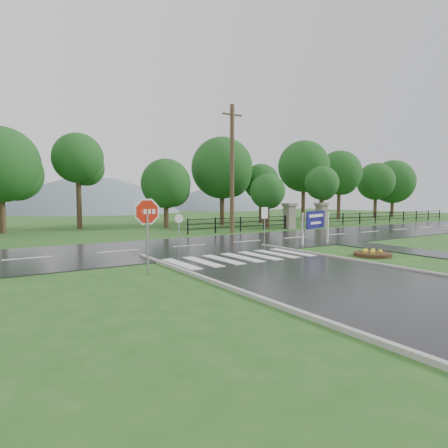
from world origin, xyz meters
TOP-DOWN VIEW (x-y plane):
  - ground at (0.00, 0.00)m, footprint 120.00×120.00m
  - main_road at (0.00, 10.00)m, footprint 90.00×8.00m
  - walkway at (8.50, 4.00)m, footprint 2.20×11.00m
  - crosswalk at (0.00, 5.00)m, footprint 6.50×2.80m
  - curb_left at (-3.55, -4.00)m, footprint 0.15×24.00m
  - pillar_west at (13.00, 16.00)m, footprint 1.00×1.00m
  - pillar_east at (17.00, 16.00)m, footprint 1.00×1.00m
  - fence_west at (7.75, 16.00)m, footprint 9.58×0.08m
  - fence_east at (27.75, 16.00)m, footprint 20.58×0.08m
  - hills at (3.49, 65.00)m, footprint 102.00×48.00m
  - treeline at (1.00, 24.00)m, footprint 83.20×5.20m
  - stop_sign at (-4.78, 3.98)m, footprint 1.27×0.07m
  - estate_billboard at (6.64, 6.91)m, footprint 2.16×0.71m
  - flower_bed at (5.53, 2.30)m, footprint 1.69×1.69m
  - reg_sign_small at (3.11, 7.25)m, footprint 0.49×0.10m
  - reg_sign_round at (-1.45, 8.32)m, footprint 0.44×0.11m
  - utility_pole_east at (6.58, 15.50)m, footprint 1.74×0.33m
  - entrance_tree_left at (11.73, 17.50)m, footprint 3.14×3.14m
  - entrance_tree_right at (18.64, 17.50)m, footprint 3.33×3.33m

SIDE VIEW (x-z plane):
  - hills at x=3.49m, z-range -39.54..8.46m
  - ground at x=0.00m, z-range 0.00..0.00m
  - main_road at x=0.00m, z-range -0.02..0.02m
  - walkway at x=8.50m, z-range -0.02..0.02m
  - curb_left at x=-3.55m, z-range -0.06..0.06m
  - treeline at x=1.00m, z-range -5.00..5.00m
  - crosswalk at x=0.00m, z-range 0.05..0.07m
  - flower_bed at x=5.53m, z-range -0.04..0.29m
  - fence_west at x=7.75m, z-range 0.12..1.32m
  - fence_east at x=27.75m, z-range 0.14..1.34m
  - pillar_west at x=13.00m, z-range 0.06..2.30m
  - pillar_east at x=17.00m, z-range 0.06..2.30m
  - reg_sign_round at x=-1.45m, z-range 0.28..2.19m
  - estate_billboard at x=6.64m, z-range 0.37..2.32m
  - reg_sign_small at x=3.11m, z-range 0.45..2.66m
  - stop_sign at x=-4.78m, z-range 0.55..3.41m
  - entrance_tree_left at x=11.73m, z-range 0.83..5.69m
  - entrance_tree_right at x=18.64m, z-range 1.20..7.03m
  - utility_pole_east at x=6.58m, z-range 0.08..9.85m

